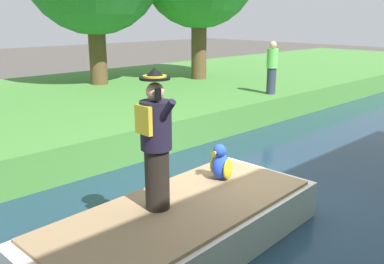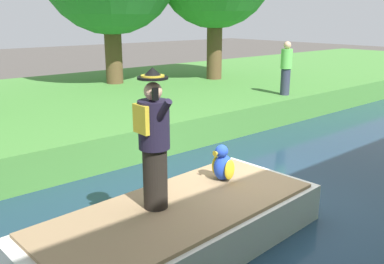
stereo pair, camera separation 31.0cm
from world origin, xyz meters
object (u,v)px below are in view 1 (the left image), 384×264
object	(u,v)px
person_pirate	(156,141)
person_bystander	(272,67)
boat	(182,227)
parrot_plush	(221,164)

from	to	relation	value
person_pirate	person_bystander	xyz separation A→B (m)	(-3.54, 7.33, 0.01)
person_pirate	person_bystander	world-z (taller)	person_pirate
boat	person_pirate	distance (m)	1.27
boat	person_pirate	size ratio (longest dim) A/B	2.33
person_pirate	boat	bearing A→B (deg)	55.53
boat	parrot_plush	xyz separation A→B (m)	(-0.29, 1.08, 0.55)
boat	person_pirate	xyz separation A→B (m)	(-0.18, -0.27, 1.23)
person_bystander	parrot_plush	bearing A→B (deg)	-60.20
person_pirate	parrot_plush	distance (m)	1.51
boat	person_bystander	bearing A→B (deg)	117.74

